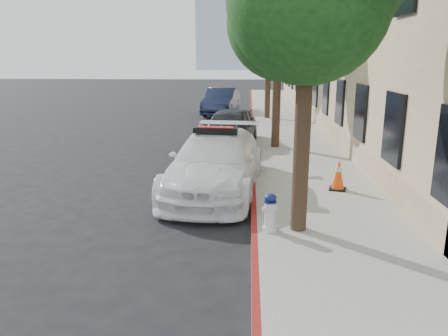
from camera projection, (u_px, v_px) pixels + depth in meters
The scene contains 12 objects.
ground at pixel (168, 200), 10.50m from camera, with size 120.00×120.00×0.00m, color black.
sidewalk at pixel (286, 131), 19.96m from camera, with size 3.20×50.00×0.15m, color gray.
curb_strip at pixel (252, 131), 20.04m from camera, with size 0.12×50.00×0.15m, color maroon.
building at pixel (387, 25), 23.27m from camera, with size 8.00×36.00×10.00m, color tan.
tree_near at pixel (310, 0), 7.34m from camera, with size 2.92×2.82×5.62m.
tree_mid at pixel (279, 33), 15.11m from camera, with size 2.77×2.64×5.43m.
tree_far at pixel (270, 37), 22.79m from camera, with size 3.10×3.00×5.81m.
police_car at pixel (216, 162), 11.08m from camera, with size 2.59×5.40×1.67m.
parked_car_mid at pixel (230, 129), 16.36m from camera, with size 1.77×4.41×1.50m, color #212329.
parked_car_far at pixel (221, 101), 26.24m from camera, with size 1.67×4.78×1.58m, color #151B35.
fire_hydrant at pixel (270, 213), 8.20m from camera, with size 0.31×0.28×0.74m.
traffic_cone at pixel (338, 175), 10.78m from camera, with size 0.48×0.48×0.77m.
Camera 1 is at (1.94, -9.89, 3.34)m, focal length 35.00 mm.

